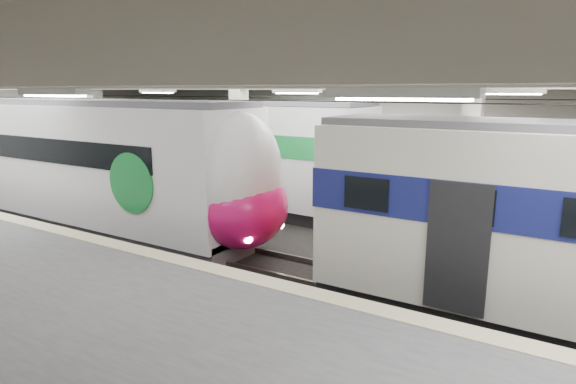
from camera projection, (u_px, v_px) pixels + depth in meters
The scene contains 3 objects.
station_hall at pixel (220, 161), 11.96m from camera, with size 36.00×24.00×5.75m.
modern_emu at pixel (118, 169), 16.70m from camera, with size 14.56×3.00×4.66m.
far_train at pixel (217, 150), 21.35m from camera, with size 14.46×3.57×4.56m.
Camera 1 is at (7.67, -10.94, 4.98)m, focal length 30.00 mm.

